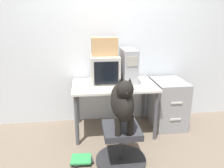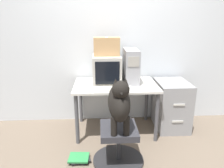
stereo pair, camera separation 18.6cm
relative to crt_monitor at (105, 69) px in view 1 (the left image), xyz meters
The scene contains 12 objects.
ground_plane 1.03m from the crt_monitor, 75.70° to the right, with size 12.00×12.00×0.00m, color #6B5B4C.
wall_back 0.53m from the crt_monitor, 70.75° to the left, with size 8.00×0.05×2.60m.
desk 0.32m from the crt_monitor, 38.81° to the right, with size 1.15×0.74×0.72m.
crt_monitor is the anchor object (origin of this frame).
pc_tower 0.34m from the crt_monitor, ahead, with size 0.19×0.48×0.47m.
keyboard 0.38m from the crt_monitor, 85.41° to the right, with size 0.41×0.18×0.03m.
computer_mouse 0.46m from the crt_monitor, 46.73° to the right, with size 0.06×0.04×0.04m.
office_chair 1.10m from the crt_monitor, 83.28° to the right, with size 0.58×0.58×0.45m.
dog 0.89m from the crt_monitor, 83.52° to the right, with size 0.23×0.58×0.61m.
filing_cabinet 1.11m from the crt_monitor, ahead, with size 0.45×0.61×0.71m.
cardboard_box 0.32m from the crt_monitor, 90.00° to the left, with size 0.35×0.21×0.25m.
book_stack_floor 1.24m from the crt_monitor, 113.94° to the right, with size 0.27×0.21×0.06m.
Camera 1 is at (-0.40, -2.51, 1.61)m, focal length 35.00 mm.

